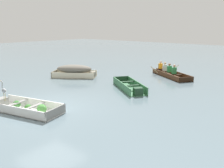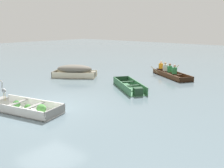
{
  "view_description": "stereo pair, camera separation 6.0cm",
  "coord_description": "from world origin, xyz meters",
  "px_view_note": "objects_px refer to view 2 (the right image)",
  "views": [
    {
      "loc": [
        8.75,
        -6.1,
        3.44
      ],
      "look_at": [
        0.29,
        3.94,
        0.35
      ],
      "focal_mm": 40.0,
      "sensor_mm": 36.0,
      "label": 1
    },
    {
      "loc": [
        8.79,
        -6.06,
        3.44
      ],
      "look_at": [
        0.29,
        3.94,
        0.35
      ],
      "focal_mm": 40.0,
      "sensor_mm": 36.0,
      "label": 2
    }
  ],
  "objects_px": {
    "skiff_green_near_moored": "(130,87)",
    "heron_on_dinghy": "(4,90)",
    "rowboat_dark_varnish_with_crew": "(170,73)",
    "skiff_cream_mid_moored": "(75,70)",
    "dinghy_white_foreground": "(24,108)"
  },
  "relations": [
    {
      "from": "skiff_cream_mid_moored",
      "to": "heron_on_dinghy",
      "type": "xyz_separation_m",
      "value": [
        3.04,
        -6.49,
        0.4
      ]
    },
    {
      "from": "skiff_green_near_moored",
      "to": "skiff_cream_mid_moored",
      "type": "xyz_separation_m",
      "value": [
        -4.93,
        0.38,
        0.33
      ]
    },
    {
      "from": "dinghy_white_foreground",
      "to": "skiff_green_near_moored",
      "type": "relative_size",
      "value": 1.07
    },
    {
      "from": "skiff_cream_mid_moored",
      "to": "heron_on_dinghy",
      "type": "height_order",
      "value": "heron_on_dinghy"
    },
    {
      "from": "dinghy_white_foreground",
      "to": "skiff_green_near_moored",
      "type": "xyz_separation_m",
      "value": [
        1.23,
        5.65,
        0.0
      ]
    },
    {
      "from": "skiff_green_near_moored",
      "to": "rowboat_dark_varnish_with_crew",
      "type": "distance_m",
      "value": 4.83
    },
    {
      "from": "dinghy_white_foreground",
      "to": "rowboat_dark_varnish_with_crew",
      "type": "relative_size",
      "value": 0.93
    },
    {
      "from": "rowboat_dark_varnish_with_crew",
      "to": "heron_on_dinghy",
      "type": "relative_size",
      "value": 4.27
    },
    {
      "from": "skiff_green_near_moored",
      "to": "dinghy_white_foreground",
      "type": "bearing_deg",
      "value": -102.3
    },
    {
      "from": "dinghy_white_foreground",
      "to": "heron_on_dinghy",
      "type": "height_order",
      "value": "heron_on_dinghy"
    },
    {
      "from": "skiff_green_near_moored",
      "to": "skiff_cream_mid_moored",
      "type": "height_order",
      "value": "skiff_cream_mid_moored"
    },
    {
      "from": "skiff_green_near_moored",
      "to": "heron_on_dinghy",
      "type": "xyz_separation_m",
      "value": [
        -1.89,
        -6.11,
        0.74
      ]
    },
    {
      "from": "rowboat_dark_varnish_with_crew",
      "to": "skiff_cream_mid_moored",
      "type": "bearing_deg",
      "value": -137.17
    },
    {
      "from": "skiff_green_near_moored",
      "to": "skiff_cream_mid_moored",
      "type": "bearing_deg",
      "value": 175.62
    },
    {
      "from": "skiff_cream_mid_moored",
      "to": "rowboat_dark_varnish_with_crew",
      "type": "bearing_deg",
      "value": 42.83
    }
  ]
}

